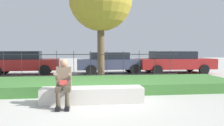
% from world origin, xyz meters
% --- Properties ---
extents(ground_plane, '(60.00, 60.00, 0.00)m').
position_xyz_m(ground_plane, '(0.00, 0.00, 0.00)').
color(ground_plane, '#B2AFA8').
extents(stone_bench, '(2.81, 0.59, 0.43)m').
position_xyz_m(stone_bench, '(-0.03, 0.00, 0.19)').
color(stone_bench, beige).
rests_on(stone_bench, ground_plane).
extents(person_seated_reader, '(0.42, 0.73, 1.23)m').
position_xyz_m(person_seated_reader, '(-0.78, -0.33, 0.66)').
color(person_seated_reader, black).
rests_on(person_seated_reader, ground_plane).
extents(grass_berm, '(10.53, 2.73, 0.34)m').
position_xyz_m(grass_berm, '(0.00, 2.06, 0.17)').
color(grass_berm, '#3D7533').
rests_on(grass_berm, ground_plane).
extents(iron_fence, '(8.53, 0.03, 1.41)m').
position_xyz_m(iron_fence, '(0.00, 4.20, 0.74)').
color(iron_fence, '#232326').
rests_on(iron_fence, ground_plane).
extents(car_parked_center, '(4.16, 1.95, 1.30)m').
position_xyz_m(car_parked_center, '(1.27, 7.00, 0.70)').
color(car_parked_center, '#383D56').
rests_on(car_parked_center, ground_plane).
extents(car_parked_left, '(4.12, 2.06, 1.37)m').
position_xyz_m(car_parked_left, '(-3.80, 6.87, 0.73)').
color(car_parked_left, maroon).
rests_on(car_parked_left, ground_plane).
extents(car_parked_right, '(4.56, 2.01, 1.36)m').
position_xyz_m(car_parked_right, '(5.20, 6.87, 0.72)').
color(car_parked_right, maroon).
rests_on(car_parked_right, ground_plane).
extents(tree_behind_fence, '(3.09, 3.09, 5.46)m').
position_xyz_m(tree_behind_fence, '(0.52, 4.74, 3.89)').
color(tree_behind_fence, brown).
rests_on(tree_behind_fence, ground_plane).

